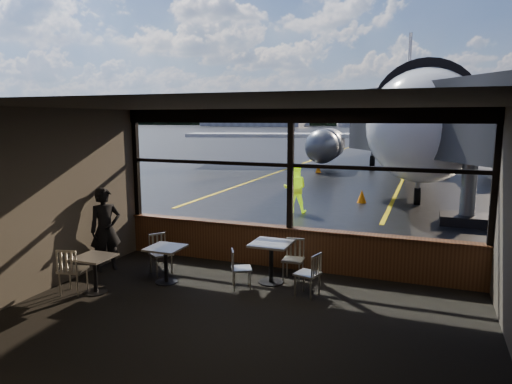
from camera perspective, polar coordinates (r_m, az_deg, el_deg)
The scene contains 31 objects.
ground_plane at distance 129.46m, azimuth 19.78°, elevation 7.16°, with size 520.00×520.00×0.00m, color black.
carpet_floor at distance 7.70m, azimuth -2.50°, elevation -16.07°, with size 8.00×6.00×0.01m, color black.
ceiling at distance 6.97m, azimuth -2.71°, elevation 10.86°, with size 8.00×6.00×0.04m, color #38332D.
wall_left at distance 9.44m, azimuth -25.47°, elevation -1.14°, with size 0.04×6.00×3.50m, color #4C453C.
wall_back at distance 4.65m, azimuth -17.73°, elevation -10.66°, with size 8.00×0.04×3.50m, color #4C453C.
window_sill at distance 10.20m, azimuth 4.22°, elevation -7.05°, with size 8.00×0.28×0.90m, color #502C18.
window_header at distance 9.79m, azimuth 4.42°, elevation 9.47°, with size 8.00×0.18×0.30m, color black.
mullion_left at distance 11.61m, azimuth -14.73°, elevation 3.46°, with size 0.12×0.12×2.60m, color black.
mullion_centre at distance 9.85m, azimuth 4.34°, elevation 2.77°, with size 0.12×0.12×2.60m, color black.
mullion_right at distance 9.53m, azimuth 27.76°, elevation 1.52°, with size 0.12×0.12×2.60m, color black.
window_transom at distance 9.84m, azimuth 4.35°, elevation 3.35°, with size 8.00×0.10×0.08m, color black.
airliner at distance 30.86m, azimuth 19.09°, elevation 12.93°, with size 30.48×36.58×11.18m, color white, non-canonical shape.
jet_bridge at distance 14.93m, azimuth 24.08°, elevation 5.35°, with size 9.40×11.48×5.01m, color #2C2B2E, non-canonical shape.
cafe_table_near at distance 9.29m, azimuth 1.90°, elevation -8.84°, with size 0.77×0.77×0.85m, color #A09A93, non-canonical shape.
cafe_table_mid at distance 9.49m, azimuth -11.19°, elevation -8.93°, with size 0.68×0.68×0.75m, color #A29E95, non-canonical shape.
cafe_table_left at distance 9.31m, azimuth -19.49°, elevation -9.72°, with size 0.66×0.66×0.73m, color #A09A93, non-canonical shape.
chair_near_e at distance 8.68m, azimuth 6.44°, elevation -10.18°, with size 0.46×0.46×0.85m, color #BCB7AA, non-canonical shape.
chair_near_w at distance 9.00m, azimuth -1.83°, elevation -9.60°, with size 0.43×0.43×0.79m, color #B7B2A6, non-canonical shape.
chair_near_n at distance 9.45m, azimuth 4.66°, elevation -8.50°, with size 0.47×0.47×0.86m, color #B1ADA0, non-canonical shape.
chair_mid_w at distance 10.03m, azimuth -11.79°, elevation -7.62°, with size 0.47×0.47×0.86m, color #A9A398, non-canonical shape.
chair_left_s at distance 9.41m, azimuth -21.91°, elevation -9.07°, with size 0.50×0.50×0.92m, color beige, non-canonical shape.
passenger at distance 10.44m, azimuth -18.30°, elevation -4.49°, with size 0.67×0.44×1.83m, color black.
ground_crew at distance 16.16m, azimuth 4.91°, elevation 0.44°, with size 0.83×0.65×1.71m, color #BFF219.
cone_nose at distance 18.50m, azimuth 13.08°, elevation -0.53°, with size 0.37×0.37×0.52m, color #ED6007.
cone_wing at distance 28.41m, azimuth 7.79°, elevation 2.93°, with size 0.37×0.37×0.51m, color #FF6808.
hangar_left at distance 202.91m, azimuth -0.17°, elevation 9.77°, with size 45.00×18.00×11.00m, color silver, non-canonical shape.
hangar_mid at distance 194.42m, azimuth 20.30°, elevation 9.10°, with size 38.00×15.00×10.00m, color silver, non-canonical shape.
fuel_tank_a at distance 194.18m, azimuth 11.27°, elevation 8.89°, with size 8.00×8.00×6.00m, color silver.
fuel_tank_b at distance 192.74m, azimuth 14.24°, elevation 8.79°, with size 8.00×8.00×6.00m, color silver.
fuel_tank_c at distance 191.82m, azimuth 17.24°, elevation 8.66°, with size 8.00×8.00×6.00m, color silver.
treeline at distance 219.43m, azimuth 20.41°, elevation 9.29°, with size 360.00×3.00×12.00m, color black.
Camera 1 is at (2.78, -9.39, 3.29)m, focal length 32.00 mm.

